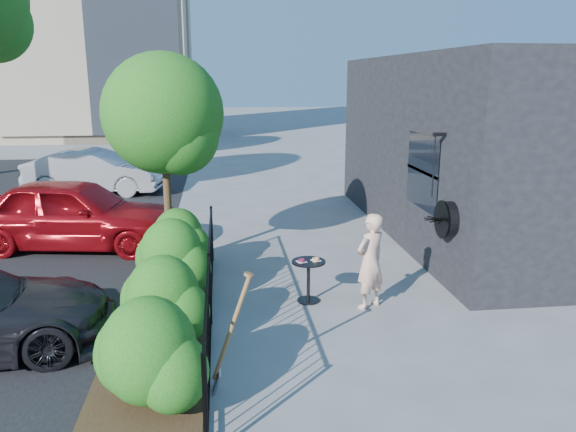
{
  "coord_description": "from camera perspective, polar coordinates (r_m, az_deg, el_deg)",
  "views": [
    {
      "loc": [
        -1.29,
        -7.71,
        3.55
      ],
      "look_at": [
        -0.16,
        1.64,
        1.2
      ],
      "focal_mm": 35.0,
      "sensor_mm": 36.0,
      "label": 1
    }
  ],
  "objects": [
    {
      "name": "ground",
      "position": [
        8.58,
        2.4,
        -10.43
      ],
      "size": [
        120.0,
        120.0,
        0.0
      ],
      "primitive_type": "plane",
      "color": "gray",
      "rests_on": "ground"
    },
    {
      "name": "shop_building",
      "position": [
        14.05,
        22.16,
        6.65
      ],
      "size": [
        6.22,
        9.0,
        4.0
      ],
      "color": "black",
      "rests_on": "ground"
    },
    {
      "name": "fence",
      "position": [
        8.27,
        -7.96,
        -7.32
      ],
      "size": [
        0.05,
        6.05,
        1.1
      ],
      "color": "black",
      "rests_on": "ground"
    },
    {
      "name": "planting_bed",
      "position": [
        8.52,
        -12.64,
        -10.69
      ],
      "size": [
        1.3,
        6.0,
        0.08
      ],
      "primitive_type": "cube",
      "color": "#382616",
      "rests_on": "ground"
    },
    {
      "name": "shrubs",
      "position": [
        8.35,
        -12.13,
        -6.27
      ],
      "size": [
        1.1,
        5.6,
        1.24
      ],
      "color": "#1F6116",
      "rests_on": "ground"
    },
    {
      "name": "patio_tree",
      "position": [
        10.54,
        -12.22,
        9.42
      ],
      "size": [
        2.2,
        2.2,
        3.94
      ],
      "color": "#3F2B19",
      "rests_on": "ground"
    },
    {
      "name": "cafe_table",
      "position": [
        9.05,
        2.1,
        -5.86
      ],
      "size": [
        0.55,
        0.55,
        0.73
      ],
      "rotation": [
        0.0,
        0.0,
        0.34
      ],
      "color": "black",
      "rests_on": "ground"
    },
    {
      "name": "woman",
      "position": [
        8.83,
        8.35,
        -4.55
      ],
      "size": [
        0.66,
        0.61,
        1.52
      ],
      "primitive_type": "imported",
      "rotation": [
        0.0,
        0.0,
        3.71
      ],
      "color": "#E7B296",
      "rests_on": "ground"
    },
    {
      "name": "shovel",
      "position": [
        6.56,
        -6.04,
        -12.34
      ],
      "size": [
        0.51,
        0.19,
        1.47
      ],
      "color": "brown",
      "rests_on": "ground"
    },
    {
      "name": "car_red",
      "position": [
        12.63,
        -20.94,
        0.25
      ],
      "size": [
        4.63,
        2.45,
        1.5
      ],
      "primitive_type": "imported",
      "rotation": [
        0.0,
        0.0,
        1.41
      ],
      "color": "#9E0D14",
      "rests_on": "ground"
    },
    {
      "name": "car_silver",
      "position": [
        18.43,
        -19.01,
        4.29
      ],
      "size": [
        4.33,
        2.08,
        1.37
      ],
      "primitive_type": "imported",
      "rotation": [
        0.0,
        0.0,
        1.41
      ],
      "color": "#A8A8AD",
      "rests_on": "ground"
    }
  ]
}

